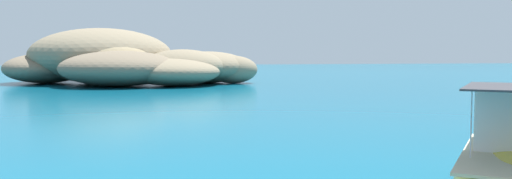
% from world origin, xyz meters
% --- Properties ---
extents(islet_large, '(26.13, 29.17, 7.49)m').
position_xyz_m(islet_large, '(-9.58, 68.22, 3.11)').
color(islet_large, '#84755B').
rests_on(islet_large, ground).
extents(islet_small, '(20.39, 21.30, 4.56)m').
position_xyz_m(islet_small, '(2.38, 63.95, 2.05)').
color(islet_small, '#84755B').
rests_on(islet_small, ground).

